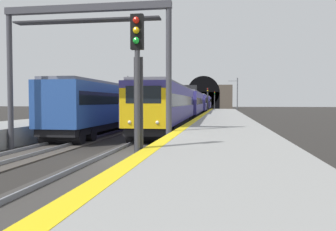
{
  "coord_description": "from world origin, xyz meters",
  "views": [
    {
      "loc": [
        -14.61,
        -4.45,
        2.51
      ],
      "look_at": [
        11.44,
        -0.35,
        1.46
      ],
      "focal_mm": 37.25,
      "sensor_mm": 36.0,
      "label": 1
    }
  ],
  "objects_px": {
    "railway_signal_near": "(137,82)",
    "overhead_signal_gantry": "(86,41)",
    "railway_signal_far": "(215,99)",
    "railway_signal_mid": "(208,100)",
    "train_main_approaching": "(196,103)",
    "train_adjacent_platform": "(136,104)",
    "catenary_mast_far": "(237,96)",
    "catenary_mast_near": "(128,95)"
  },
  "relations": [
    {
      "from": "overhead_signal_gantry",
      "to": "catenary_mast_far",
      "type": "bearing_deg",
      "value": -10.42
    },
    {
      "from": "railway_signal_near",
      "to": "railway_signal_mid",
      "type": "height_order",
      "value": "railway_signal_near"
    },
    {
      "from": "railway_signal_mid",
      "to": "overhead_signal_gantry",
      "type": "bearing_deg",
      "value": -5.67
    },
    {
      "from": "train_main_approaching",
      "to": "railway_signal_mid",
      "type": "bearing_deg",
      "value": 123.99
    },
    {
      "from": "train_main_approaching",
      "to": "overhead_signal_gantry",
      "type": "relative_size",
      "value": 9.13
    },
    {
      "from": "train_main_approaching",
      "to": "railway_signal_near",
      "type": "bearing_deg",
      "value": 1.4
    },
    {
      "from": "train_main_approaching",
      "to": "railway_signal_far",
      "type": "distance_m",
      "value": 52.48
    },
    {
      "from": "catenary_mast_near",
      "to": "railway_signal_far",
      "type": "bearing_deg",
      "value": -14.99
    },
    {
      "from": "train_main_approaching",
      "to": "overhead_signal_gantry",
      "type": "distance_m",
      "value": 41.79
    },
    {
      "from": "railway_signal_near",
      "to": "railway_signal_mid",
      "type": "xyz_separation_m",
      "value": [
        49.42,
        -0.0,
        -0.24
      ]
    },
    {
      "from": "catenary_mast_near",
      "to": "overhead_signal_gantry",
      "type": "bearing_deg",
      "value": -167.28
    },
    {
      "from": "railway_signal_near",
      "to": "overhead_signal_gantry",
      "type": "distance_m",
      "value": 8.15
    },
    {
      "from": "railway_signal_near",
      "to": "railway_signal_far",
      "type": "relative_size",
      "value": 0.87
    },
    {
      "from": "train_main_approaching",
      "to": "train_adjacent_platform",
      "type": "height_order",
      "value": "train_main_approaching"
    },
    {
      "from": "train_main_approaching",
      "to": "train_adjacent_platform",
      "type": "xyz_separation_m",
      "value": [
        -21.89,
        4.72,
        0.01
      ]
    },
    {
      "from": "railway_signal_near",
      "to": "catenary_mast_near",
      "type": "xyz_separation_m",
      "value": [
        48.88,
        13.83,
        0.51
      ]
    },
    {
      "from": "railway_signal_near",
      "to": "overhead_signal_gantry",
      "type": "bearing_deg",
      "value": -146.77
    },
    {
      "from": "railway_signal_mid",
      "to": "overhead_signal_gantry",
      "type": "relative_size",
      "value": 0.56
    },
    {
      "from": "railway_signal_mid",
      "to": "overhead_signal_gantry",
      "type": "distance_m",
      "value": 43.21
    },
    {
      "from": "catenary_mast_near",
      "to": "catenary_mast_far",
      "type": "distance_m",
      "value": 21.49
    },
    {
      "from": "train_main_approaching",
      "to": "catenary_mast_far",
      "type": "bearing_deg",
      "value": 144.7
    },
    {
      "from": "train_main_approaching",
      "to": "train_adjacent_platform",
      "type": "distance_m",
      "value": 22.39
    },
    {
      "from": "railway_signal_far",
      "to": "railway_signal_mid",
      "type": "bearing_deg",
      "value": 0.0
    },
    {
      "from": "railway_signal_far",
      "to": "catenary_mast_far",
      "type": "xyz_separation_m",
      "value": [
        -41.9,
        -5.32,
        0.15
      ]
    },
    {
      "from": "overhead_signal_gantry",
      "to": "train_adjacent_platform",
      "type": "bearing_deg",
      "value": 6.83
    },
    {
      "from": "railway_signal_near",
      "to": "overhead_signal_gantry",
      "type": "relative_size",
      "value": 0.59
    },
    {
      "from": "railway_signal_near",
      "to": "railway_signal_mid",
      "type": "distance_m",
      "value": 49.42
    },
    {
      "from": "overhead_signal_gantry",
      "to": "railway_signal_near",
      "type": "bearing_deg",
      "value": -146.77
    },
    {
      "from": "railway_signal_mid",
      "to": "catenary_mast_near",
      "type": "xyz_separation_m",
      "value": [
        -0.54,
        13.83,
        0.75
      ]
    },
    {
      "from": "railway_signal_far",
      "to": "overhead_signal_gantry",
      "type": "distance_m",
      "value": 94.14
    },
    {
      "from": "train_main_approaching",
      "to": "overhead_signal_gantry",
      "type": "height_order",
      "value": "overhead_signal_gantry"
    },
    {
      "from": "train_main_approaching",
      "to": "catenary_mast_far",
      "type": "height_order",
      "value": "catenary_mast_far"
    },
    {
      "from": "train_adjacent_platform",
      "to": "railway_signal_mid",
      "type": "xyz_separation_m",
      "value": [
        23.21,
        -6.62,
        0.62
      ]
    },
    {
      "from": "railway_signal_far",
      "to": "railway_signal_near",
      "type": "bearing_deg",
      "value": 0.0
    },
    {
      "from": "train_adjacent_platform",
      "to": "overhead_signal_gantry",
      "type": "relative_size",
      "value": 4.29
    },
    {
      "from": "railway_signal_far",
      "to": "overhead_signal_gantry",
      "type": "xyz_separation_m",
      "value": [
        -94.02,
        4.26,
        2.03
      ]
    },
    {
      "from": "railway_signal_mid",
      "to": "railway_signal_far",
      "type": "xyz_separation_m",
      "value": [
        51.11,
        0.0,
        0.64
      ]
    },
    {
      "from": "railway_signal_near",
      "to": "railway_signal_far",
      "type": "xyz_separation_m",
      "value": [
        100.53,
        -0.0,
        0.4
      ]
    },
    {
      "from": "railway_signal_far",
      "to": "catenary_mast_near",
      "type": "height_order",
      "value": "catenary_mast_near"
    },
    {
      "from": "train_adjacent_platform",
      "to": "catenary_mast_far",
      "type": "height_order",
      "value": "catenary_mast_far"
    },
    {
      "from": "railway_signal_mid",
      "to": "catenary_mast_far",
      "type": "bearing_deg",
      "value": 149.97
    },
    {
      "from": "train_adjacent_platform",
      "to": "railway_signal_mid",
      "type": "height_order",
      "value": "railway_signal_mid"
    }
  ]
}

